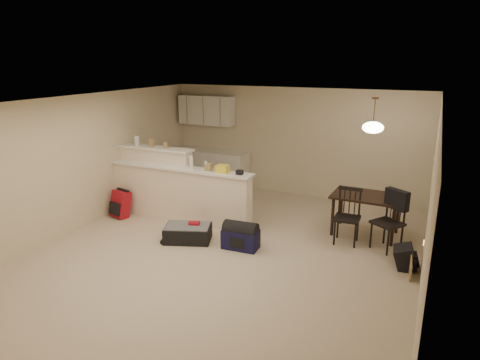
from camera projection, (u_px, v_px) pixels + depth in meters
The scene contains 22 objects.
room at pixel (228, 180), 6.87m from camera, with size 7.00×7.02×2.50m.
breakfast_bar at pixel (171, 188), 8.61m from camera, with size 3.08×0.58×1.39m.
upper_cabinets at pixel (207, 110), 10.48m from camera, with size 1.40×0.34×0.70m, color white.
kitchen_counter at pixel (212, 169), 10.68m from camera, with size 1.80×0.60×0.90m, color white.
thermostat at pixel (434, 162), 6.96m from camera, with size 0.02×0.12×0.12m, color beige.
jar at pixel (137, 140), 8.84m from camera, with size 0.10×0.10×0.20m, color silver.
cereal_box at pixel (152, 143), 8.70m from camera, with size 0.10×0.07×0.16m, color #987B4E.
small_box at pixel (166, 145), 8.57m from camera, with size 0.08×0.06×0.12m, color #987B4E.
bottle_a at pixel (191, 162), 8.15m from camera, with size 0.07×0.07×0.26m, color silver.
bottle_b at pixel (206, 166), 8.04m from camera, with size 0.06×0.06×0.18m, color silver.
bag_lump at pixel (222, 169), 7.90m from camera, with size 0.22×0.18×0.14m, color #987B4E.
pouch at pixel (240, 172), 7.77m from camera, with size 0.12×0.10×0.08m, color #987B4E.
extra_item_x at pixel (208, 167), 8.02m from camera, with size 0.13×0.10×0.14m, color #987B4E.
dining_table at pixel (367, 200), 7.73m from camera, with size 1.23×0.85×0.75m.
pendant_lamp at pixel (373, 127), 7.36m from camera, with size 0.36×0.36×0.62m.
dining_chair_near at pixel (347, 217), 7.40m from camera, with size 0.43×0.41×0.98m, color black, non-canonical shape.
dining_chair_far at pixel (388, 221), 7.14m from camera, with size 0.44×0.42×1.01m, color black, non-canonical shape.
suitcase at pixel (188, 233), 7.59m from camera, with size 0.80×0.52×0.27m, color black.
red_backpack at pixel (121, 204), 8.69m from camera, with size 0.36×0.23×0.54m, color #AB1320.
navy_duffel at pixel (241, 239), 7.27m from camera, with size 0.61×0.33×0.33m, color #13123A.
black_daypack at pixel (405, 257), 6.60m from camera, with size 0.39×0.27×0.34m, color black.
cardboard_sheet at pixel (411, 268), 6.31m from camera, with size 0.38×0.02×0.29m, color #987B4E.
Camera 1 is at (2.93, -5.92, 3.14)m, focal length 32.00 mm.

